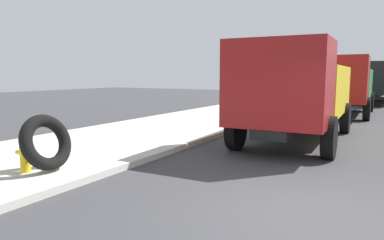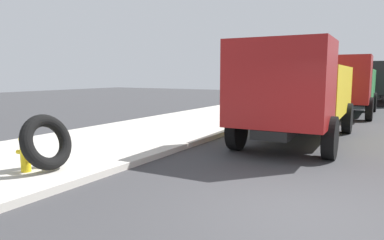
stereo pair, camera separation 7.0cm
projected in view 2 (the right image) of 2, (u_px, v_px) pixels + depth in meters
ground_plane at (301, 214)px, 5.45m from camera, size 80.00×80.00×0.00m
sidewalk_curb at (31, 159)px, 8.70m from camera, size 36.00×5.00×0.15m
fire_hydrant at (25, 151)px, 7.24m from camera, size 0.22×0.51×0.79m
loose_tire at (47, 142)px, 7.31m from camera, size 1.20×0.66×1.20m
dump_truck_yellow at (299, 91)px, 11.21m from camera, size 7.08×3.00×3.00m
dump_truck_green at (346, 84)px, 18.68m from camera, size 7.06×2.94×3.00m
dump_truck_red at (378, 82)px, 25.76m from camera, size 7.11×3.07×3.00m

